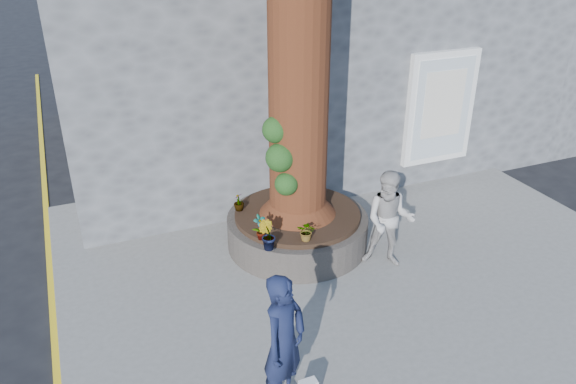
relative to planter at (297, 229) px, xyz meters
name	(u,v)px	position (x,y,z in m)	size (l,w,h in m)	color
ground	(302,336)	(-0.80, -2.00, -0.41)	(120.00, 120.00, 0.00)	black
pavement	(364,269)	(0.70, -1.00, -0.35)	(9.00, 8.00, 0.12)	slate
yellow_line	(56,350)	(-3.85, -1.00, -0.41)	(0.10, 30.00, 0.01)	yellow
stone_shop	(276,6)	(1.70, 5.20, 2.75)	(10.30, 8.30, 6.30)	#505256
planter	(297,229)	(0.00, 0.00, 0.00)	(2.30, 2.30, 0.60)	black
man	(284,342)	(-1.48, -3.01, 0.54)	(0.60, 0.40, 1.66)	#141B39
woman	(389,220)	(1.05, -1.07, 0.49)	(0.76, 0.59, 1.56)	#AAA6A3
plant_a	(260,228)	(-0.85, -0.57, 0.51)	(0.21, 0.14, 0.40)	gray
plant_b	(267,236)	(-0.85, -0.85, 0.53)	(0.24, 0.24, 0.44)	gray
plant_c	(239,202)	(-0.85, 0.44, 0.46)	(0.17, 0.17, 0.30)	gray
plant_d	(307,231)	(-0.22, -0.85, 0.46)	(0.27, 0.24, 0.30)	gray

